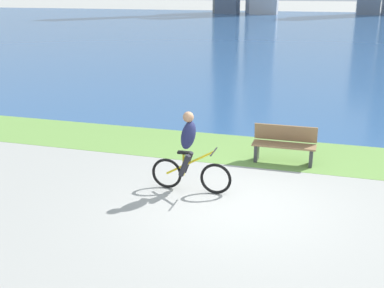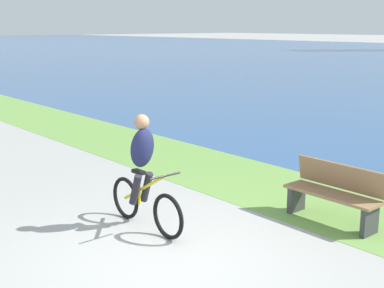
% 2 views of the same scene
% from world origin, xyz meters
% --- Properties ---
extents(ground_plane, '(300.00, 300.00, 0.00)m').
position_xyz_m(ground_plane, '(0.00, 0.00, 0.00)').
color(ground_plane, '#9E9E99').
extents(grass_strip_bayside, '(120.00, 2.42, 0.01)m').
position_xyz_m(grass_strip_bayside, '(0.00, 3.33, 0.00)').
color(grass_strip_bayside, '#6B9947').
rests_on(grass_strip_bayside, ground).
extents(cyclist_lead, '(1.72, 0.52, 1.70)m').
position_xyz_m(cyclist_lead, '(-1.07, 0.40, 0.84)').
color(cyclist_lead, black).
rests_on(cyclist_lead, ground).
extents(bench_near_path, '(1.50, 0.47, 0.90)m').
position_xyz_m(bench_near_path, '(0.62, 2.70, 0.45)').
color(bench_near_path, olive).
rests_on(bench_near_path, ground).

